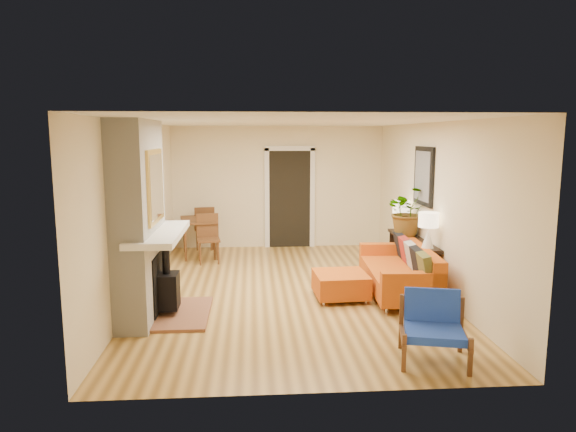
{
  "coord_description": "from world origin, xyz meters",
  "views": [
    {
      "loc": [
        -0.56,
        -7.73,
        2.4
      ],
      "look_at": [
        0.0,
        0.2,
        1.15
      ],
      "focal_mm": 32.0,
      "sensor_mm": 36.0,
      "label": 1
    }
  ],
  "objects_px": {
    "dining_table": "(202,226)",
    "lamp_far": "(401,212)",
    "blue_chair": "(433,323)",
    "console_table": "(412,247)",
    "houseplant": "(408,211)",
    "ottoman": "(341,284)",
    "lamp_near": "(428,226)",
    "sofa": "(403,271)"
  },
  "relations": [
    {
      "from": "dining_table",
      "to": "lamp_far",
      "type": "height_order",
      "value": "lamp_far"
    },
    {
      "from": "dining_table",
      "to": "ottoman",
      "type": "bearing_deg",
      "value": -51.9
    },
    {
      "from": "console_table",
      "to": "dining_table",
      "type": "bearing_deg",
      "value": 149.66
    },
    {
      "from": "dining_table",
      "to": "lamp_near",
      "type": "xyz_separation_m",
      "value": [
        3.63,
        -2.84,
        0.46
      ]
    },
    {
      "from": "sofa",
      "to": "lamp_far",
      "type": "xyz_separation_m",
      "value": [
        0.34,
        1.33,
        0.71
      ]
    },
    {
      "from": "ottoman",
      "to": "lamp_near",
      "type": "bearing_deg",
      "value": 4.1
    },
    {
      "from": "sofa",
      "to": "console_table",
      "type": "distance_m",
      "value": 0.75
    },
    {
      "from": "lamp_far",
      "to": "console_table",
      "type": "bearing_deg",
      "value": -90.0
    },
    {
      "from": "ottoman",
      "to": "houseplant",
      "type": "xyz_separation_m",
      "value": [
        1.32,
        1.09,
        0.92
      ]
    },
    {
      "from": "sofa",
      "to": "lamp_far",
      "type": "distance_m",
      "value": 1.55
    },
    {
      "from": "blue_chair",
      "to": "houseplant",
      "type": "distance_m",
      "value": 3.37
    },
    {
      "from": "console_table",
      "to": "lamp_near",
      "type": "relative_size",
      "value": 3.43
    },
    {
      "from": "sofa",
      "to": "lamp_near",
      "type": "bearing_deg",
      "value": -13.6
    },
    {
      "from": "blue_chair",
      "to": "lamp_far",
      "type": "xyz_separation_m",
      "value": [
        0.69,
        3.63,
        0.67
      ]
    },
    {
      "from": "ottoman",
      "to": "blue_chair",
      "type": "distance_m",
      "value": 2.22
    },
    {
      "from": "ottoman",
      "to": "dining_table",
      "type": "bearing_deg",
      "value": 128.1
    },
    {
      "from": "console_table",
      "to": "lamp_far",
      "type": "xyz_separation_m",
      "value": [
        0.0,
        0.7,
        0.49
      ]
    },
    {
      "from": "ottoman",
      "to": "console_table",
      "type": "bearing_deg",
      "value": 31.28
    },
    {
      "from": "dining_table",
      "to": "lamp_near",
      "type": "relative_size",
      "value": 3.24
    },
    {
      "from": "blue_chair",
      "to": "console_table",
      "type": "bearing_deg",
      "value": 76.75
    },
    {
      "from": "blue_chair",
      "to": "console_table",
      "type": "relative_size",
      "value": 0.45
    },
    {
      "from": "dining_table",
      "to": "houseplant",
      "type": "distance_m",
      "value": 4.1
    },
    {
      "from": "blue_chair",
      "to": "dining_table",
      "type": "bearing_deg",
      "value": 120.21
    },
    {
      "from": "dining_table",
      "to": "lamp_far",
      "type": "xyz_separation_m",
      "value": [
        3.63,
        -1.42,
        0.46
      ]
    },
    {
      "from": "sofa",
      "to": "lamp_far",
      "type": "height_order",
      "value": "lamp_far"
    },
    {
      "from": "console_table",
      "to": "houseplant",
      "type": "bearing_deg",
      "value": 92.04
    },
    {
      "from": "lamp_near",
      "to": "lamp_far",
      "type": "height_order",
      "value": "same"
    },
    {
      "from": "blue_chair",
      "to": "sofa",
      "type": "bearing_deg",
      "value": 81.37
    },
    {
      "from": "ottoman",
      "to": "dining_table",
      "type": "distance_m",
      "value": 3.75
    },
    {
      "from": "blue_chair",
      "to": "console_table",
      "type": "xyz_separation_m",
      "value": [
        0.69,
        2.93,
        0.18
      ]
    },
    {
      "from": "blue_chair",
      "to": "lamp_far",
      "type": "height_order",
      "value": "lamp_far"
    },
    {
      "from": "sofa",
      "to": "ottoman",
      "type": "bearing_deg",
      "value": -169.82
    },
    {
      "from": "sofa",
      "to": "lamp_near",
      "type": "height_order",
      "value": "lamp_near"
    },
    {
      "from": "blue_chair",
      "to": "lamp_far",
      "type": "distance_m",
      "value": 3.76
    },
    {
      "from": "ottoman",
      "to": "console_table",
      "type": "relative_size",
      "value": 0.43
    },
    {
      "from": "blue_chair",
      "to": "lamp_far",
      "type": "relative_size",
      "value": 1.54
    },
    {
      "from": "dining_table",
      "to": "houseplant",
      "type": "bearing_deg",
      "value": -26.99
    },
    {
      "from": "ottoman",
      "to": "blue_chair",
      "type": "height_order",
      "value": "blue_chair"
    },
    {
      "from": "houseplant",
      "to": "dining_table",
      "type": "bearing_deg",
      "value": 153.01
    },
    {
      "from": "lamp_far",
      "to": "sofa",
      "type": "bearing_deg",
      "value": -104.33
    },
    {
      "from": "blue_chair",
      "to": "console_table",
      "type": "distance_m",
      "value": 3.01
    },
    {
      "from": "ottoman",
      "to": "dining_table",
      "type": "xyz_separation_m",
      "value": [
        -2.3,
        2.93,
        0.38
      ]
    }
  ]
}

